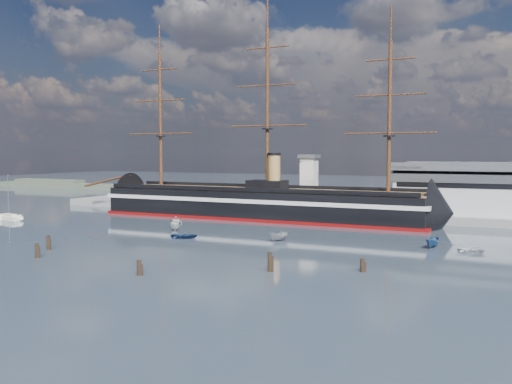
% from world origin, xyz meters
% --- Properties ---
extents(ground, '(600.00, 600.00, 0.00)m').
position_xyz_m(ground, '(0.00, 40.00, 0.00)').
color(ground, '#2B3646').
rests_on(ground, ground).
extents(quay, '(180.00, 18.00, 2.00)m').
position_xyz_m(quay, '(10.00, 76.00, 0.00)').
color(quay, slate).
rests_on(quay, ground).
extents(quay_tower, '(5.00, 5.00, 15.00)m').
position_xyz_m(quay_tower, '(3.00, 73.00, 9.75)').
color(quay_tower, silver).
rests_on(quay_tower, ground).
extents(shoreline, '(120.00, 10.00, 4.00)m').
position_xyz_m(shoreline, '(-139.23, 135.00, 1.45)').
color(shoreline, '#3F4C38').
rests_on(shoreline, ground).
extents(warship, '(112.88, 16.31, 53.94)m').
position_xyz_m(warship, '(-7.54, 60.00, 4.04)').
color(warship, black).
rests_on(warship, ground).
extents(sailboat, '(7.68, 3.69, 11.81)m').
position_xyz_m(sailboat, '(-62.77, 28.07, 0.75)').
color(sailboat, white).
rests_on(sailboat, ground).
extents(motorboat_a, '(5.99, 5.29, 2.35)m').
position_xyz_m(motorboat_a, '(-12.91, 30.40, 0.00)').
color(motorboat_a, white).
rests_on(motorboat_a, ground).
extents(motorboat_b, '(2.44, 3.73, 1.62)m').
position_xyz_m(motorboat_b, '(-4.72, 21.70, 0.00)').
color(motorboat_b, navy).
rests_on(motorboat_b, ground).
extents(motorboat_c, '(5.99, 3.92, 2.25)m').
position_xyz_m(motorboat_c, '(14.32, 26.71, 0.00)').
color(motorboat_c, gray).
rests_on(motorboat_c, ground).
extents(motorboat_d, '(4.60, 5.88, 1.98)m').
position_xyz_m(motorboat_d, '(-20.01, 41.30, 0.00)').
color(motorboat_d, white).
rests_on(motorboat_d, ground).
extents(motorboat_e, '(1.50, 3.04, 1.37)m').
position_xyz_m(motorboat_e, '(49.96, 29.99, 0.00)').
color(motorboat_e, white).
rests_on(motorboat_e, ground).
extents(motorboat_f, '(5.95, 2.81, 2.29)m').
position_xyz_m(motorboat_f, '(43.06, 32.05, 0.00)').
color(motorboat_f, navy).
rests_on(motorboat_f, ground).
extents(piling_near_left, '(0.64, 0.64, 3.19)m').
position_xyz_m(piling_near_left, '(-14.74, -7.59, 0.00)').
color(piling_near_left, black).
rests_on(piling_near_left, ground).
extents(piling_near_mid, '(0.64, 0.64, 2.95)m').
position_xyz_m(piling_near_mid, '(9.03, -10.94, 0.00)').
color(piling_near_mid, black).
rests_on(piling_near_mid, ground).
extents(piling_near_right, '(0.64, 0.64, 3.63)m').
position_xyz_m(piling_near_right, '(24.82, -0.35, 0.00)').
color(piling_near_right, black).
rests_on(piling_near_right, ground).
extents(piling_far_right, '(0.64, 0.64, 2.71)m').
position_xyz_m(piling_far_right, '(37.16, 5.54, 0.00)').
color(piling_far_right, black).
rests_on(piling_far_right, ground).
extents(piling_extra, '(0.64, 0.64, 3.39)m').
position_xyz_m(piling_extra, '(-19.05, -1.03, 0.00)').
color(piling_extra, black).
rests_on(piling_extra, ground).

